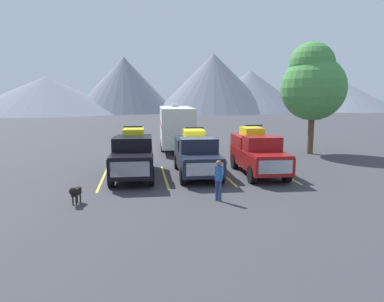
{
  "coord_description": "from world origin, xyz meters",
  "views": [
    {
      "loc": [
        -2.87,
        -18.59,
        4.25
      ],
      "look_at": [
        0.0,
        0.8,
        1.2
      ],
      "focal_mm": 32.99,
      "sensor_mm": 36.0,
      "label": 1
    }
  ],
  "objects_px": {
    "camper_trailer_a": "(176,125)",
    "person_a": "(219,178)",
    "pickup_truck_a": "(133,154)",
    "dog": "(75,192)",
    "pickup_truck_c": "(257,152)",
    "pickup_truck_b": "(196,153)"
  },
  "relations": [
    {
      "from": "pickup_truck_a",
      "to": "pickup_truck_c",
      "type": "bearing_deg",
      "value": -3.51
    },
    {
      "from": "pickup_truck_b",
      "to": "dog",
      "type": "relative_size",
      "value": 6.72
    },
    {
      "from": "pickup_truck_a",
      "to": "dog",
      "type": "distance_m",
      "value": 5.32
    },
    {
      "from": "pickup_truck_c",
      "to": "camper_trailer_a",
      "type": "height_order",
      "value": "camper_trailer_a"
    },
    {
      "from": "camper_trailer_a",
      "to": "person_a",
      "type": "distance_m",
      "value": 14.27
    },
    {
      "from": "pickup_truck_a",
      "to": "pickup_truck_c",
      "type": "height_order",
      "value": "pickup_truck_c"
    },
    {
      "from": "camper_trailer_a",
      "to": "person_a",
      "type": "bearing_deg",
      "value": -88.89
    },
    {
      "from": "pickup_truck_b",
      "to": "pickup_truck_c",
      "type": "bearing_deg",
      "value": -6.5
    },
    {
      "from": "pickup_truck_c",
      "to": "dog",
      "type": "distance_m",
      "value": 9.99
    },
    {
      "from": "dog",
      "to": "person_a",
      "type": "bearing_deg",
      "value": -3.14
    },
    {
      "from": "pickup_truck_a",
      "to": "dog",
      "type": "height_order",
      "value": "pickup_truck_a"
    },
    {
      "from": "pickup_truck_a",
      "to": "camper_trailer_a",
      "type": "distance_m",
      "value": 9.72
    },
    {
      "from": "pickup_truck_c",
      "to": "pickup_truck_a",
      "type": "bearing_deg",
      "value": 176.49
    },
    {
      "from": "pickup_truck_c",
      "to": "person_a",
      "type": "xyz_separation_m",
      "value": [
        -3.24,
        -4.69,
        -0.24
      ]
    },
    {
      "from": "pickup_truck_a",
      "to": "person_a",
      "type": "xyz_separation_m",
      "value": [
        3.52,
        -5.1,
        -0.25
      ]
    },
    {
      "from": "person_a",
      "to": "dog",
      "type": "relative_size",
      "value": 2.02
    },
    {
      "from": "pickup_truck_b",
      "to": "camper_trailer_a",
      "type": "bearing_deg",
      "value": 91.07
    },
    {
      "from": "pickup_truck_c",
      "to": "person_a",
      "type": "height_order",
      "value": "pickup_truck_c"
    },
    {
      "from": "camper_trailer_a",
      "to": "person_a",
      "type": "relative_size",
      "value": 5.31
    },
    {
      "from": "person_a",
      "to": "dog",
      "type": "bearing_deg",
      "value": 176.86
    },
    {
      "from": "pickup_truck_a",
      "to": "camper_trailer_a",
      "type": "xyz_separation_m",
      "value": [
        3.25,
        9.13,
        0.73
      ]
    },
    {
      "from": "pickup_truck_a",
      "to": "dog",
      "type": "bearing_deg",
      "value": -114.65
    }
  ]
}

